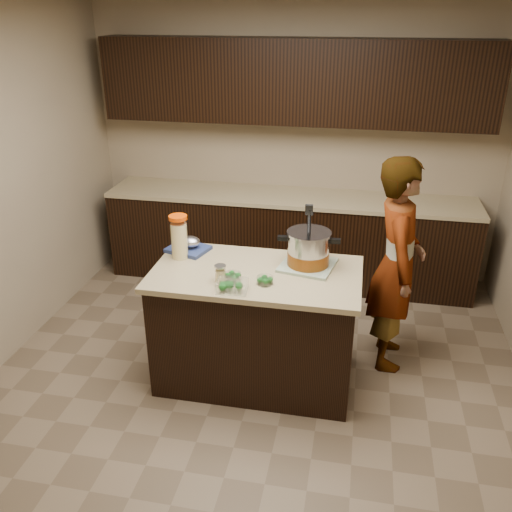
{
  "coord_description": "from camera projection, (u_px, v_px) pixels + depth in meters",
  "views": [
    {
      "loc": [
        0.65,
        -3.31,
        2.59
      ],
      "look_at": [
        0.0,
        0.0,
        1.02
      ],
      "focal_mm": 38.0,
      "sensor_mm": 36.0,
      "label": 1
    }
  ],
  "objects": [
    {
      "name": "broccoli_tub_right",
      "position": [
        265.0,
        281.0,
        3.6
      ],
      "size": [
        0.11,
        0.11,
        0.05
      ],
      "rotation": [
        0.0,
        0.0,
        -0.02
      ],
      "color": "silver",
      "rests_on": "island"
    },
    {
      "name": "lemonade_pitcher",
      "position": [
        179.0,
        239.0,
        3.92
      ],
      "size": [
        0.17,
        0.17,
        0.32
      ],
      "rotation": [
        0.0,
        0.0,
        0.35
      ],
      "color": "#E1CD89",
      "rests_on": "island"
    },
    {
      "name": "back_cabinets",
      "position": [
        290.0,
        190.0,
        5.3
      ],
      "size": [
        3.6,
        0.63,
        2.33
      ],
      "color": "black",
      "rests_on": "ground"
    },
    {
      "name": "dish_towel",
      "position": [
        308.0,
        265.0,
        3.84
      ],
      "size": [
        0.42,
        0.42,
        0.02
      ],
      "primitive_type": "cube",
      "rotation": [
        0.0,
        0.0,
        -0.19
      ],
      "color": "#4E754F",
      "rests_on": "island"
    },
    {
      "name": "island",
      "position": [
        256.0,
        326.0,
        3.96
      ],
      "size": [
        1.46,
        0.81,
        0.9
      ],
      "color": "black",
      "rests_on": "ground"
    },
    {
      "name": "stock_pot",
      "position": [
        308.0,
        251.0,
        3.79
      ],
      "size": [
        0.44,
        0.33,
        0.44
      ],
      "rotation": [
        0.0,
        0.0,
        0.06
      ],
      "color": "#B7B7BC",
      "rests_on": "dish_towel"
    },
    {
      "name": "broccoli_tub_rect",
      "position": [
        232.0,
        286.0,
        3.51
      ],
      "size": [
        0.21,
        0.16,
        0.07
      ],
      "rotation": [
        0.0,
        0.0,
        0.08
      ],
      "color": "silver",
      "rests_on": "island"
    },
    {
      "name": "person",
      "position": [
        397.0,
        265.0,
        4.03
      ],
      "size": [
        0.42,
        0.62,
        1.65
      ],
      "primitive_type": "imported",
      "rotation": [
        0.0,
        0.0,
        1.61
      ],
      "color": "gray",
      "rests_on": "ground"
    },
    {
      "name": "blue_tray",
      "position": [
        189.0,
        246.0,
        4.07
      ],
      "size": [
        0.34,
        0.31,
        0.11
      ],
      "rotation": [
        0.0,
        0.0,
        -0.29
      ],
      "color": "navy",
      "rests_on": "island"
    },
    {
      "name": "ground_plane",
      "position": [
        256.0,
        376.0,
        4.15
      ],
      "size": [
        4.0,
        4.0,
        0.0
      ],
      "primitive_type": "plane",
      "color": "brown",
      "rests_on": "ground"
    },
    {
      "name": "room_shell",
      "position": [
        256.0,
        157.0,
        3.43
      ],
      "size": [
        4.04,
        4.04,
        2.72
      ],
      "color": "tan",
      "rests_on": "ground"
    },
    {
      "name": "mason_jar",
      "position": [
        220.0,
        274.0,
        3.61
      ],
      "size": [
        0.08,
        0.08,
        0.13
      ],
      "rotation": [
        0.0,
        0.0,
        -0.02
      ],
      "color": "#E1CD89",
      "rests_on": "island"
    },
    {
      "name": "broccoli_tub_left",
      "position": [
        233.0,
        277.0,
        3.64
      ],
      "size": [
        0.13,
        0.13,
        0.05
      ],
      "rotation": [
        0.0,
        0.0,
        0.14
      ],
      "color": "silver",
      "rests_on": "island"
    }
  ]
}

